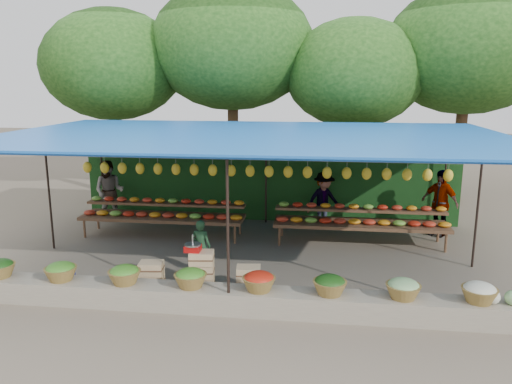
# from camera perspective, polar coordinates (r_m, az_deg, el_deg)

# --- Properties ---
(ground) EXTENTS (60.00, 60.00, 0.00)m
(ground) POSITION_cam_1_polar(r_m,az_deg,el_deg) (11.46, -0.47, -7.43)
(ground) COLOR #645A49
(ground) RESTS_ON ground
(stone_curb) EXTENTS (10.60, 0.55, 0.40)m
(stone_curb) POSITION_cam_1_polar(r_m,az_deg,el_deg) (8.87, -2.95, -12.20)
(stone_curb) COLOR slate
(stone_curb) RESTS_ON ground
(stall_canopy) EXTENTS (10.80, 6.60, 2.82)m
(stall_canopy) POSITION_cam_1_polar(r_m,az_deg,el_deg) (10.92, -0.44, 6.00)
(stall_canopy) COLOR black
(stall_canopy) RESTS_ON ground
(produce_baskets) EXTENTS (8.98, 0.58, 0.34)m
(produce_baskets) POSITION_cam_1_polar(r_m,az_deg,el_deg) (8.74, -3.63, -9.99)
(produce_baskets) COLOR brown
(produce_baskets) RESTS_ON stone_curb
(netting_backdrop) EXTENTS (10.60, 0.06, 2.50)m
(netting_backdrop) POSITION_cam_1_polar(r_m,az_deg,el_deg) (14.16, 1.26, 1.67)
(netting_backdrop) COLOR #1B4B1B
(netting_backdrop) RESTS_ON ground
(tree_row) EXTENTS (16.51, 5.50, 7.12)m
(tree_row) POSITION_cam_1_polar(r_m,az_deg,el_deg) (16.81, 4.19, 15.16)
(tree_row) COLOR #3E2416
(tree_row) RESTS_ON ground
(fruit_table_left) EXTENTS (4.21, 0.95, 0.93)m
(fruit_table_left) POSITION_cam_1_polar(r_m,az_deg,el_deg) (13.09, -10.53, -2.33)
(fruit_table_left) COLOR #492B1D
(fruit_table_left) RESTS_ON ground
(fruit_table_right) EXTENTS (4.21, 0.95, 0.93)m
(fruit_table_right) POSITION_cam_1_polar(r_m,az_deg,el_deg) (12.51, 11.86, -3.07)
(fruit_table_right) COLOR #492B1D
(fruit_table_right) RESTS_ON ground
(crate_counter) EXTENTS (2.39, 0.39, 0.77)m
(crate_counter) POSITION_cam_1_polar(r_m,az_deg,el_deg) (9.70, -6.36, -9.34)
(crate_counter) COLOR tan
(crate_counter) RESTS_ON ground
(weighing_scale) EXTENTS (0.31, 0.31, 0.33)m
(weighing_scale) POSITION_cam_1_polar(r_m,az_deg,el_deg) (9.54, -7.23, -6.28)
(weighing_scale) COLOR #B40E0E
(weighing_scale) RESTS_ON crate_counter
(vendor_seated) EXTENTS (0.44, 0.31, 1.14)m
(vendor_seated) POSITION_cam_1_polar(r_m,az_deg,el_deg) (10.45, -6.32, -6.20)
(vendor_seated) COLOR #1C3E23
(vendor_seated) RESTS_ON ground
(customer_left) EXTENTS (0.89, 0.71, 1.76)m
(customer_left) POSITION_cam_1_polar(r_m,az_deg,el_deg) (14.69, -16.41, 0.07)
(customer_left) COLOR slate
(customer_left) RESTS_ON ground
(customer_mid) EXTENTS (1.16, 0.99, 1.56)m
(customer_mid) POSITION_cam_1_polar(r_m,az_deg,el_deg) (13.57, 7.74, -0.96)
(customer_mid) COLOR slate
(customer_mid) RESTS_ON ground
(customer_right) EXTENTS (1.03, 1.00, 1.73)m
(customer_right) POSITION_cam_1_polar(r_m,az_deg,el_deg) (13.66, 20.25, -1.17)
(customer_right) COLOR slate
(customer_right) RESTS_ON ground
(blue_crate_back) EXTENTS (0.48, 0.37, 0.26)m
(blue_crate_back) POSITION_cam_1_polar(r_m,az_deg,el_deg) (10.49, -21.31, -9.48)
(blue_crate_back) COLOR navy
(blue_crate_back) RESTS_ON ground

